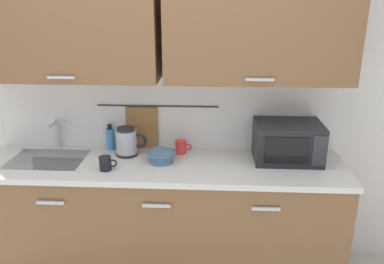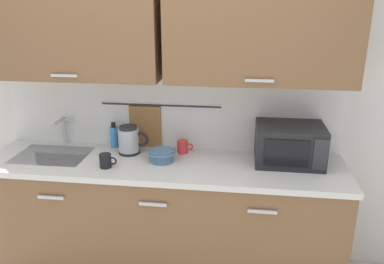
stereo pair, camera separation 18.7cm
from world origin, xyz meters
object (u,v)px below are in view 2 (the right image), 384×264
(microwave, at_px, (289,144))
(electric_kettle, at_px, (129,140))
(mug_near_sink, at_px, (106,161))
(mixing_bowl, at_px, (161,155))
(mug_by_kettle, at_px, (183,147))
(dish_soap_bottle, at_px, (114,136))

(microwave, distance_m, electric_kettle, 1.14)
(mug_near_sink, xyz_separation_m, mixing_bowl, (0.35, 0.16, -0.00))
(electric_kettle, distance_m, mug_by_kettle, 0.39)
(dish_soap_bottle, xyz_separation_m, mug_near_sink, (0.06, -0.38, -0.04))
(dish_soap_bottle, height_order, mixing_bowl, dish_soap_bottle)
(dish_soap_bottle, bearing_deg, mug_near_sink, -80.42)
(electric_kettle, bearing_deg, mug_near_sink, -108.00)
(dish_soap_bottle, relative_size, mixing_bowl, 0.92)
(dish_soap_bottle, xyz_separation_m, mixing_bowl, (0.41, -0.22, -0.04))
(dish_soap_bottle, height_order, mug_near_sink, dish_soap_bottle)
(microwave, distance_m, mug_by_kettle, 0.76)
(microwave, xyz_separation_m, mug_by_kettle, (-0.75, 0.08, -0.09))
(microwave, bearing_deg, electric_kettle, 178.81)
(mug_near_sink, distance_m, mixing_bowl, 0.38)
(microwave, distance_m, mixing_bowl, 0.89)
(dish_soap_bottle, bearing_deg, mixing_bowl, -28.11)
(mug_by_kettle, bearing_deg, mug_near_sink, -145.61)
(mixing_bowl, xyz_separation_m, mug_by_kettle, (0.13, 0.17, 0.00))
(microwave, relative_size, mixing_bowl, 2.15)
(electric_kettle, bearing_deg, mixing_bowl, -23.79)
(dish_soap_bottle, height_order, mug_by_kettle, dish_soap_bottle)
(microwave, bearing_deg, mixing_bowl, -174.03)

